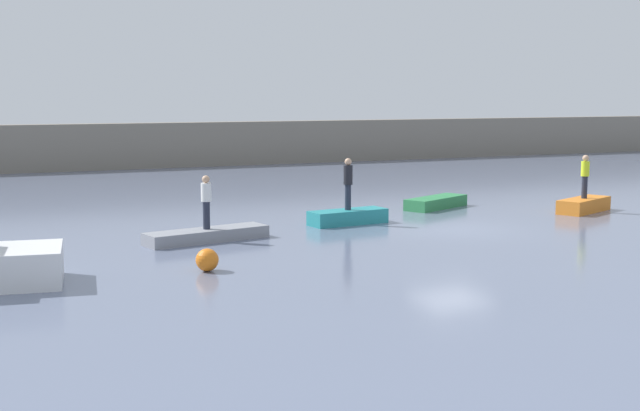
{
  "coord_description": "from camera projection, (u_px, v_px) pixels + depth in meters",
  "views": [
    {
      "loc": [
        -15.71,
        -24.43,
        4.61
      ],
      "look_at": [
        -4.42,
        1.14,
        0.92
      ],
      "focal_mm": 47.87,
      "sensor_mm": 36.0,
      "label": 1
    }
  ],
  "objects": [
    {
      "name": "ground_plane",
      "position": [
        452.0,
        229.0,
        29.05
      ],
      "size": [
        120.0,
        120.0,
        0.0
      ],
      "primitive_type": "plane",
      "color": "slate"
    },
    {
      "name": "rowboat_green",
      "position": [
        436.0,
        203.0,
        34.39
      ],
      "size": [
        3.27,
        2.27,
        0.45
      ],
      "primitive_type": "cube",
      "rotation": [
        0.0,
        0.0,
        0.45
      ],
      "color": "#2D7F47",
      "rests_on": "ground_plane"
    },
    {
      "name": "rowboat_teal",
      "position": [
        348.0,
        217.0,
        30.19
      ],
      "size": [
        2.96,
        1.29,
        0.51
      ],
      "primitive_type": "cube",
      "rotation": [
        0.0,
        0.0,
        0.12
      ],
      "color": "teal",
      "rests_on": "ground_plane"
    },
    {
      "name": "rowboat_grey",
      "position": [
        207.0,
        235.0,
        26.69
      ],
      "size": [
        4.12,
        1.81,
        0.39
      ],
      "primitive_type": "cube",
      "rotation": [
        0.0,
        0.0,
        0.21
      ],
      "color": "gray",
      "rests_on": "ground_plane"
    },
    {
      "name": "person_white_shirt",
      "position": [
        206.0,
        199.0,
        26.54
      ],
      "size": [
        0.32,
        0.32,
        1.69
      ],
      "color": "#232838",
      "rests_on": "rowboat_grey"
    },
    {
      "name": "person_dark_shirt",
      "position": [
        348.0,
        181.0,
        30.02
      ],
      "size": [
        0.32,
        0.32,
        1.83
      ],
      "color": "#232838",
      "rests_on": "rowboat_teal"
    },
    {
      "name": "mooring_buoy",
      "position": [
        207.0,
        260.0,
        22.18
      ],
      "size": [
        0.6,
        0.6,
        0.6
      ],
      "primitive_type": "sphere",
      "color": "orange",
      "rests_on": "ground_plane"
    },
    {
      "name": "rowboat_orange",
      "position": [
        584.0,
        205.0,
        33.27
      ],
      "size": [
        2.95,
        2.03,
        0.54
      ],
      "primitive_type": "cube",
      "rotation": [
        0.0,
        0.0,
        0.42
      ],
      "color": "orange",
      "rests_on": "ground_plane"
    },
    {
      "name": "person_hiviz_shirt",
      "position": [
        585.0,
        174.0,
        33.11
      ],
      "size": [
        0.32,
        0.32,
        1.7
      ],
      "color": "#232838",
      "rests_on": "rowboat_orange"
    },
    {
      "name": "embankment_wall",
      "position": [
        213.0,
        144.0,
        54.33
      ],
      "size": [
        80.0,
        1.2,
        2.79
      ],
      "primitive_type": "cube",
      "color": "gray",
      "rests_on": "ground_plane"
    }
  ]
}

